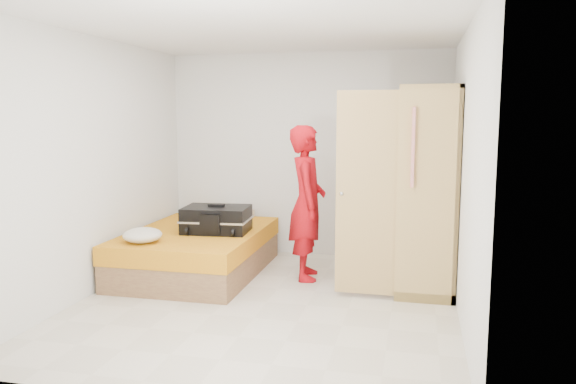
% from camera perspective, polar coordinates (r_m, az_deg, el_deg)
% --- Properties ---
extents(room, '(4.00, 4.02, 2.60)m').
position_cam_1_polar(room, '(5.31, -2.24, 2.26)').
color(room, beige).
rests_on(room, ground).
extents(bed, '(1.42, 2.02, 0.50)m').
position_cam_1_polar(bed, '(6.60, -9.16, -5.98)').
color(bed, olive).
rests_on(bed, ground).
extents(wardrobe, '(1.17, 1.20, 2.10)m').
position_cam_1_polar(wardrobe, '(6.01, 13.46, -0.18)').
color(wardrobe, tan).
rests_on(wardrobe, ground).
extents(person, '(0.53, 0.69, 1.70)m').
position_cam_1_polar(person, '(6.20, 1.96, -1.10)').
color(person, '#B60B1B').
rests_on(person, ground).
extents(suitcase, '(0.78, 0.60, 0.32)m').
position_cam_1_polar(suitcase, '(6.40, -7.27, -2.78)').
color(suitcase, black).
rests_on(suitcase, bed).
extents(round_cushion, '(0.40, 0.40, 0.15)m').
position_cam_1_polar(round_cushion, '(6.03, -14.56, -4.26)').
color(round_cushion, beige).
rests_on(round_cushion, bed).
extents(pillow, '(0.57, 0.33, 0.10)m').
position_cam_1_polar(pillow, '(7.27, -5.85, -2.21)').
color(pillow, beige).
rests_on(pillow, bed).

